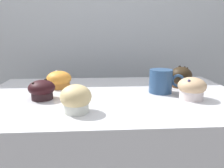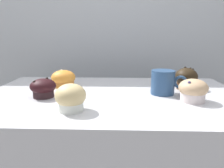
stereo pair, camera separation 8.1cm
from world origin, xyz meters
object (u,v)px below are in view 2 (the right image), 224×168
object	(u,v)px
muffin_front_right	(43,88)
coffee_cup	(163,82)
muffin_back_left	(71,98)
muffin_front_left	(193,90)
muffin_front_center	(63,79)
muffin_back_right	(186,79)

from	to	relation	value
muffin_front_right	coffee_cup	bearing A→B (deg)	7.69
muffin_back_left	muffin_front_left	size ratio (longest dim) A/B	0.94
muffin_front_center	coffee_cup	size ratio (longest dim) A/B	0.79
muffin_front_left	coffee_cup	size ratio (longest dim) A/B	0.74
muffin_front_right	coffee_cup	world-z (taller)	coffee_cup
muffin_front_center	muffin_back_left	xyz separation A→B (m)	(0.10, -0.31, 0.01)
muffin_front_center	muffin_front_right	size ratio (longest dim) A/B	1.12
muffin_back_left	muffin_front_left	bearing A→B (deg)	15.40
muffin_back_left	coffee_cup	xyz separation A→B (m)	(0.31, 0.20, 0.01)
muffin_front_right	muffin_front_center	bearing A→B (deg)	79.25
muffin_back_right	muffin_back_left	bearing A→B (deg)	-145.98
muffin_front_right	muffin_front_left	bearing A→B (deg)	-3.54
muffin_front_center	muffin_front_right	xyz separation A→B (m)	(-0.03, -0.17, 0.00)
muffin_front_center	muffin_front_right	bearing A→B (deg)	-100.75
muffin_front_right	muffin_back_right	bearing A→B (deg)	14.54
muffin_back_right	coffee_cup	xyz separation A→B (m)	(-0.11, -0.08, 0.00)
muffin_front_center	muffin_front_left	bearing A→B (deg)	-21.92
muffin_front_right	coffee_cup	size ratio (longest dim) A/B	0.70
muffin_back_left	muffin_back_right	xyz separation A→B (m)	(0.42, 0.29, 0.00)
muffin_back_left	muffin_front_center	bearing A→B (deg)	108.15
muffin_front_left	muffin_back_left	bearing A→B (deg)	-164.60
muffin_front_center	muffin_front_left	world-z (taller)	muffin_front_left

